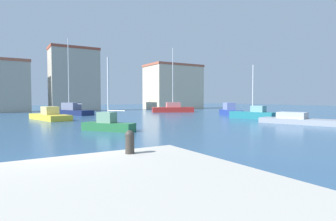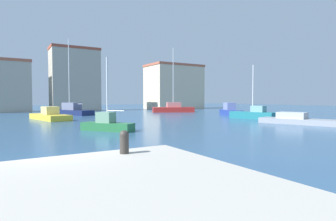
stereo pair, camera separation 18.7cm
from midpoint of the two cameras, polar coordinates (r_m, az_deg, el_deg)
The scene contains 12 objects.
water at distance 33.17m, azimuth -1.85°, elevation -1.65°, with size 160.00×160.00×0.00m, color #2D5175.
mooring_bollard at distance 7.36m, azimuth -8.71°, elevation -6.30°, with size 0.25×0.25×0.62m.
sailboat_red_center_channel at distance 48.61m, azimuth 0.90°, elevation 0.42°, with size 7.66×5.18×11.38m.
sailboat_teal_distant_north at distance 34.05m, azimuth 17.23°, elevation -0.72°, with size 2.86×5.62×6.40m.
motorboat_grey_far_right at distance 28.56m, azimuth 25.77°, elevation -1.80°, with size 4.29×8.03×1.10m.
sailboat_green_mid_harbor at distance 20.82m, azimuth -12.65°, elevation -2.74°, with size 3.36×3.94×5.45m.
sailboat_navy_inner_mooring at distance 43.47m, azimuth -19.97°, elevation 0.01°, with size 5.55×8.97×11.38m.
motorboat_blue_distant_east at distance 40.96m, azimuth 12.74°, elevation -0.06°, with size 3.88×5.64×1.81m.
motorboat_yellow_outer_mooring at distance 33.88m, azimuth -23.60°, elevation -1.01°, with size 3.71×7.62×1.50m.
harbor_office at distance 56.63m, azimuth -31.65°, elevation 4.42°, with size 9.37×6.18×9.31m.
waterfront_apartments at distance 56.48m, azimuth -19.09°, elevation 6.14°, with size 9.02×5.30×12.24m.
yacht_club at distance 64.62m, azimuth 0.98°, elevation 4.94°, with size 12.30×8.16×10.31m.
Camera 1 is at (-1.39, -8.73, 2.39)m, focal length 29.21 mm.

